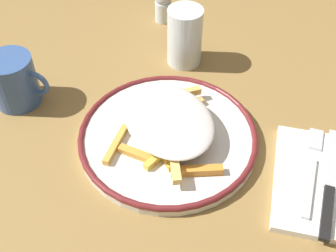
{
  "coord_description": "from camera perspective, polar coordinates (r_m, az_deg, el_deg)",
  "views": [
    {
      "loc": [
        0.13,
        -0.45,
        0.53
      ],
      "look_at": [
        0.0,
        0.0,
        0.03
      ],
      "focal_mm": 45.75,
      "sensor_mm": 36.0,
      "label": 1
    }
  ],
  "objects": [
    {
      "name": "ground_plane",
      "position": [
        0.7,
        0.0,
        -1.93
      ],
      "size": [
        2.6,
        2.6,
        0.0
      ],
      "primitive_type": "plane",
      "color": "olive"
    },
    {
      "name": "plate",
      "position": [
        0.7,
        0.0,
        -1.37
      ],
      "size": [
        0.29,
        0.29,
        0.02
      ],
      "color": "silver",
      "rests_on": "ground_plane"
    },
    {
      "name": "fries_heap",
      "position": [
        0.68,
        0.17,
        0.35
      ],
      "size": [
        0.22,
        0.22,
        0.04
      ],
      "color": "gold",
      "rests_on": "plate"
    },
    {
      "name": "napkin",
      "position": [
        0.69,
        20.6,
        -7.17
      ],
      "size": [
        0.17,
        0.2,
        0.01
      ],
      "primitive_type": "cube",
      "rotation": [
        0.0,
        0.0,
        0.06
      ],
      "color": "white",
      "rests_on": "ground_plane"
    },
    {
      "name": "fork",
      "position": [
        0.68,
        18.57,
        -5.53
      ],
      "size": [
        0.02,
        0.18,
        0.01
      ],
      "color": "silver",
      "rests_on": "napkin"
    },
    {
      "name": "knife",
      "position": [
        0.67,
        20.67,
        -7.96
      ],
      "size": [
        0.03,
        0.21,
        0.01
      ],
      "color": "black",
      "rests_on": "napkin"
    },
    {
      "name": "water_glass",
      "position": [
        0.83,
        2.24,
        11.81
      ],
      "size": [
        0.07,
        0.07,
        0.11
      ],
      "primitive_type": "cylinder",
      "color": "silver",
      "rests_on": "ground_plane"
    },
    {
      "name": "coffee_mug",
      "position": [
        0.79,
        -19.8,
        5.69
      ],
      "size": [
        0.11,
        0.08,
        0.09
      ],
      "color": "#385894",
      "rests_on": "ground_plane"
    },
    {
      "name": "salt_shaker",
      "position": [
        0.96,
        -0.65,
        15.71
      ],
      "size": [
        0.04,
        0.04,
        0.07
      ],
      "color": "silver",
      "rests_on": "ground_plane"
    }
  ]
}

